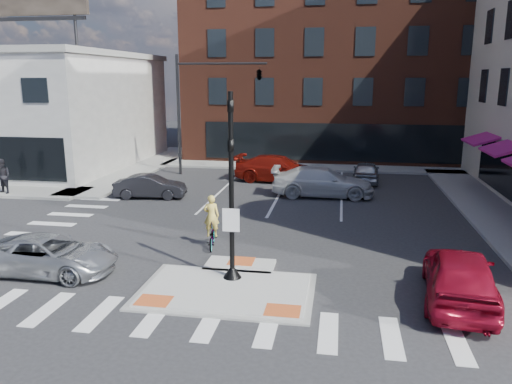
% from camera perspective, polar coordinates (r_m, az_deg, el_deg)
% --- Properties ---
extents(ground, '(120.00, 120.00, 0.00)m').
position_cam_1_polar(ground, '(16.26, -3.02, -10.64)').
color(ground, '#28282B').
rests_on(ground, ground).
extents(refuge_island, '(5.40, 4.65, 0.13)m').
position_cam_1_polar(refuge_island, '(16.01, -3.22, -10.83)').
color(refuge_island, gray).
rests_on(refuge_island, ground).
extents(sidewalk_nw, '(23.50, 20.50, 0.15)m').
position_cam_1_polar(sidewalk_nw, '(36.52, -23.93, 1.68)').
color(sidewalk_nw, gray).
rests_on(sidewalk_nw, ground).
extents(sidewalk_e, '(3.00, 24.00, 0.15)m').
position_cam_1_polar(sidewalk_e, '(26.44, 25.76, -2.45)').
color(sidewalk_e, gray).
rests_on(sidewalk_e, ground).
extents(sidewalk_n, '(26.00, 3.00, 0.15)m').
position_cam_1_polar(sidewalk_n, '(37.09, 9.01, 2.79)').
color(sidewalk_n, gray).
rests_on(sidewalk_n, ground).
extents(building_nw, '(20.40, 16.40, 14.40)m').
position_cam_1_polar(building_nw, '(42.85, -26.88, 8.52)').
color(building_nw, beige).
rests_on(building_nw, ground).
extents(building_n, '(24.40, 18.40, 15.50)m').
position_cam_1_polar(building_n, '(46.54, 9.54, 14.36)').
color(building_n, '#57281B').
rests_on(building_n, ground).
extents(building_far_left, '(10.00, 12.00, 10.00)m').
position_cam_1_polar(building_far_left, '(66.95, 3.43, 11.62)').
color(building_far_left, slate).
rests_on(building_far_left, ground).
extents(building_far_right, '(12.00, 12.00, 12.00)m').
position_cam_1_polar(building_far_right, '(68.77, 14.71, 12.09)').
color(building_far_right, brown).
rests_on(building_far_right, ground).
extents(signal_pole, '(0.60, 0.60, 5.98)m').
position_cam_1_polar(signal_pole, '(15.84, -2.80, -2.23)').
color(signal_pole, black).
rests_on(signal_pole, refuge_island).
extents(mast_arm_signal, '(6.10, 2.24, 8.00)m').
position_cam_1_polar(mast_arm_signal, '(33.24, -2.21, 12.42)').
color(mast_arm_signal, black).
rests_on(mast_arm_signal, ground).
extents(silver_suv, '(4.69, 2.20, 1.30)m').
position_cam_1_polar(silver_suv, '(18.39, -22.66, -6.64)').
color(silver_suv, '#AFB3B7').
rests_on(silver_suv, ground).
extents(red_sedan, '(2.59, 5.11, 1.67)m').
position_cam_1_polar(red_sedan, '(16.01, 22.26, -8.80)').
color(red_sedan, maroon).
rests_on(red_sedan, ground).
extents(white_pickup, '(5.72, 2.49, 1.64)m').
position_cam_1_polar(white_pickup, '(28.13, 7.60, 1.16)').
color(white_pickup, silver).
rests_on(white_pickup, ground).
extents(bg_car_dark, '(4.03, 1.81, 1.28)m').
position_cam_1_polar(bg_car_dark, '(28.14, -12.00, 0.63)').
color(bg_car_dark, '#232328').
rests_on(bg_car_dark, ground).
extents(bg_car_silver, '(1.82, 4.05, 1.35)m').
position_cam_1_polar(bg_car_silver, '(32.40, 12.46, 2.27)').
color(bg_car_silver, '#A6A9AE').
rests_on(bg_car_silver, ground).
extents(bg_car_red, '(5.92, 2.96, 1.65)m').
position_cam_1_polar(bg_car_red, '(31.88, 2.63, 2.66)').
color(bg_car_red, maroon).
rests_on(bg_car_red, ground).
extents(cyclist, '(0.85, 1.72, 2.11)m').
position_cam_1_polar(cyclist, '(19.55, -5.09, -4.34)').
color(cyclist, '#3F3F44').
rests_on(cyclist, ground).
extents(pedestrian_a, '(1.11, 0.96, 1.95)m').
position_cam_1_polar(pedestrian_a, '(31.21, -26.99, 1.59)').
color(pedestrian_a, black).
rests_on(pedestrian_a, sidewalk_nw).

